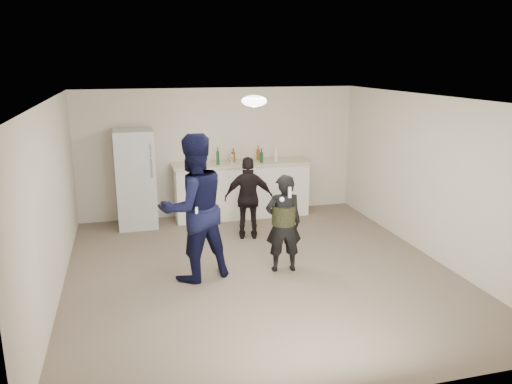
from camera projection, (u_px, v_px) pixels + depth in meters
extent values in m
plane|color=#6B5B4C|center=(259.00, 271.00, 7.35)|extent=(6.00, 6.00, 0.00)
plane|color=silver|center=(260.00, 99.00, 6.71)|extent=(6.00, 6.00, 0.00)
plane|color=beige|center=(220.00, 152.00, 9.83)|extent=(6.00, 0.00, 6.00)
plane|color=beige|center=(353.00, 273.00, 4.23)|extent=(6.00, 0.00, 6.00)
plane|color=beige|center=(52.00, 202.00, 6.35)|extent=(0.00, 6.00, 6.00)
plane|color=beige|center=(431.00, 177.00, 7.71)|extent=(0.00, 6.00, 6.00)
cube|color=white|center=(242.00, 191.00, 9.80)|extent=(2.60, 0.56, 1.05)
cube|color=beige|center=(242.00, 163.00, 9.66)|extent=(2.68, 0.64, 0.04)
cube|color=silver|center=(136.00, 179.00, 9.14)|extent=(0.70, 0.70, 1.80)
cylinder|color=#BAB9BE|center=(151.00, 160.00, 8.76)|extent=(0.02, 0.02, 0.60)
ellipsoid|color=white|center=(254.00, 101.00, 7.01)|extent=(0.36, 0.36, 0.16)
cylinder|color=silver|center=(232.00, 159.00, 9.56)|extent=(0.08, 0.08, 0.17)
imported|color=#0E113C|center=(194.00, 208.00, 6.87)|extent=(1.20, 1.06, 2.07)
imported|color=black|center=(283.00, 223.00, 7.20)|extent=(0.56, 0.40, 1.45)
cylinder|color=#2F3417|center=(284.00, 215.00, 7.16)|extent=(0.34, 0.34, 0.28)
imported|color=black|center=(249.00, 198.00, 8.55)|extent=(0.90, 0.54, 1.43)
cube|color=white|center=(196.00, 213.00, 6.60)|extent=(0.04, 0.04, 0.15)
sphere|color=silver|center=(205.00, 216.00, 6.68)|extent=(0.07, 0.07, 0.07)
cube|color=white|center=(290.00, 192.00, 6.83)|extent=(0.04, 0.04, 0.15)
sphere|color=white|center=(282.00, 199.00, 6.86)|extent=(0.07, 0.07, 0.07)
cylinder|color=#124022|center=(261.00, 157.00, 9.63)|extent=(0.07, 0.07, 0.20)
cylinder|color=#8D5114|center=(258.00, 155.00, 9.87)|extent=(0.07, 0.07, 0.21)
cylinder|color=white|center=(276.00, 157.00, 9.74)|extent=(0.07, 0.07, 0.19)
cylinder|color=brown|center=(233.00, 157.00, 9.70)|extent=(0.08, 0.08, 0.19)
cylinder|color=#134521|center=(218.00, 158.00, 9.41)|extent=(0.06, 0.06, 0.26)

